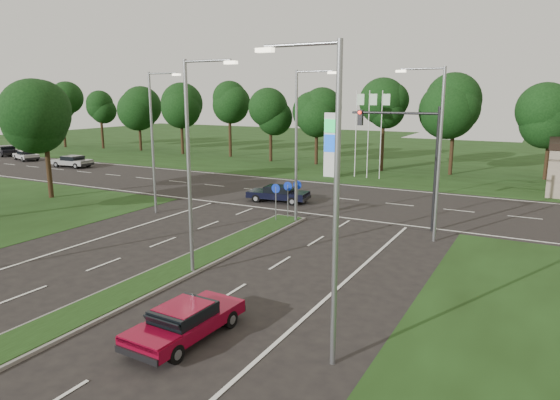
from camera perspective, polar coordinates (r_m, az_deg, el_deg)
The scene contains 19 objects.
ground at distance 18.88m, azimuth -23.54°, elevation -12.88°, with size 160.00×160.00×0.00m, color black.
verge_far at distance 67.16m, azimuth 16.29°, elevation 4.94°, with size 160.00×50.00×0.02m, color black.
cross_road at distance 37.75m, azimuth 6.16°, elevation 0.23°, with size 160.00×12.00×0.02m, color black.
median_kerb at distance 21.30m, azimuth -15.03°, elevation -9.25°, with size 2.00×26.00×0.12m, color slate.
streetlight_median_near at distance 20.91m, azimuth -10.00°, elevation 4.81°, with size 2.53×0.22×9.00m.
streetlight_median_far at distance 29.37m, azimuth 2.22°, elevation 6.98°, with size 2.53×0.22×9.00m.
streetlight_left_far at distance 32.98m, azimuth -14.16°, elevation 7.17°, with size 2.53×0.22×9.00m.
streetlight_right_far at distance 26.88m, azimuth 17.40°, elevation 5.99°, with size 2.53×0.22×9.00m.
streetlight_right_near at distance 13.52m, azimuth 5.70°, elevation 1.10°, with size 2.53×0.22×9.00m.
traffic_signal at distance 29.20m, azimuth 15.01°, elevation 5.72°, with size 5.10×0.42×7.00m.
median_signs at distance 30.64m, azimuth 0.82°, elevation 0.84°, with size 1.16×1.76×2.38m.
gas_pylon at distance 46.99m, azimuth 6.16°, elevation 6.47°, with size 5.80×1.26×8.00m.
tree_left_far at distance 39.98m, azimuth -24.65°, elevation 8.71°, with size 5.20×5.20×8.86m.
treeline_far at distance 52.07m, azimuth 13.23°, elevation 10.76°, with size 6.00×6.00×9.90m.
red_sedan at distance 16.49m, azimuth -10.78°, elevation -13.38°, with size 1.87×4.21×1.14m.
navy_sedan at distance 35.99m, azimuth -0.19°, elevation 0.76°, with size 4.52×2.30×1.19m.
far_car_a at distance 57.88m, azimuth -22.66°, elevation 4.12°, with size 4.46×2.16×1.25m.
far_car_b at distance 66.38m, azimuth -27.03°, elevation 4.59°, with size 4.39×2.86×1.17m.
far_car_c at distance 72.74m, azimuth -28.79°, elevation 5.00°, with size 4.86×3.37×1.29m.
Camera 1 is at (13.89, -10.27, 7.60)m, focal length 32.00 mm.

